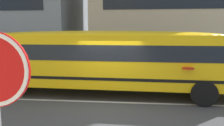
# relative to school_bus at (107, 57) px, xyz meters

# --- Properties ---
(ground_plane) EXTENTS (400.00, 400.00, 0.00)m
(ground_plane) POSITION_rel_school_bus_xyz_m (0.25, -1.26, -1.73)
(ground_plane) COLOR #424244
(sidewalk_far) EXTENTS (120.00, 3.00, 0.01)m
(sidewalk_far) POSITION_rel_school_bus_xyz_m (0.25, 6.66, -1.72)
(sidewalk_far) COLOR gray
(sidewalk_far) RESTS_ON ground_plane
(lane_centreline) EXTENTS (110.00, 0.16, 0.01)m
(lane_centreline) POSITION_rel_school_bus_xyz_m (0.25, -1.26, -1.72)
(lane_centreline) COLOR silver
(lane_centreline) RESTS_ON ground_plane
(school_bus) EXTENTS (13.07, 3.34, 2.90)m
(school_bus) POSITION_rel_school_bus_xyz_m (0.00, 0.00, 0.00)
(school_bus) COLOR yellow
(school_bus) RESTS_ON ground_plane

